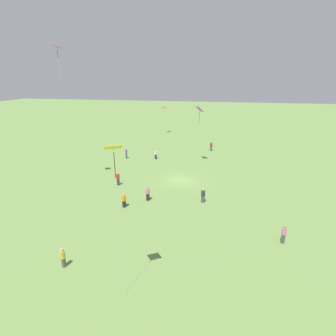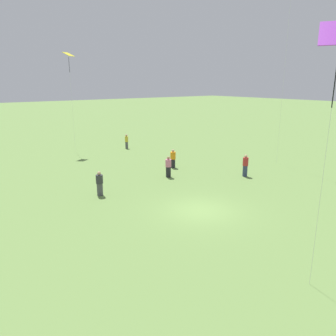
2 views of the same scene
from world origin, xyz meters
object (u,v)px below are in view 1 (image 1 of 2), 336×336
(kite_1, at_px, (58,56))
(kite_2, at_px, (200,110))
(person_5, at_px, (63,258))
(person_7, at_px, (211,146))
(person_0, at_px, (124,200))
(person_1, at_px, (284,234))
(person_8, at_px, (203,196))
(person_9, at_px, (156,154))
(person_4, at_px, (118,179))
(person_3, at_px, (126,154))
(person_6, at_px, (148,194))
(kite_3, at_px, (114,154))
(kite_0, at_px, (164,108))

(kite_1, distance_m, kite_2, 20.91)
(person_5, relative_size, person_7, 0.94)
(person_0, relative_size, kite_2, 0.18)
(person_1, height_order, person_8, person_1)
(person_8, height_order, person_9, person_8)
(person_7, bearing_deg, person_4, 48.27)
(person_4, relative_size, kite_2, 0.19)
(person_1, xyz_separation_m, person_9, (-21.71, -16.68, -0.05))
(person_1, xyz_separation_m, person_4, (-9.34, -18.80, 0.02))
(person_3, xyz_separation_m, person_6, (15.20, 8.06, -0.07))
(person_9, distance_m, kite_2, 10.92)
(person_1, distance_m, person_5, 18.17)
(person_1, xyz_separation_m, person_3, (-20.94, -21.79, 0.03))
(kite_3, bearing_deg, person_3, -56.35)
(person_4, distance_m, person_8, 11.77)
(person_0, xyz_separation_m, kite_0, (-39.47, -3.76, 5.50))
(kite_2, height_order, kite_3, kite_3)
(person_5, bearing_deg, person_3, -165.51)
(person_8, distance_m, kite_3, 17.69)
(person_4, relative_size, kite_0, 0.27)
(person_3, xyz_separation_m, kite_0, (-22.15, 2.18, 5.41))
(person_7, height_order, kite_1, kite_1)
(person_4, bearing_deg, person_1, 107.42)
(person_6, relative_size, person_7, 0.97)
(person_7, relative_size, person_9, 1.05)
(person_4, distance_m, person_5, 15.89)
(person_6, distance_m, person_7, 24.06)
(person_5, relative_size, kite_2, 0.18)
(person_3, bearing_deg, person_5, 144.49)
(person_0, bearing_deg, kite_0, 63.10)
(person_8, distance_m, kite_1, 22.99)
(person_8, bearing_deg, person_0, 0.81)
(kite_1, relative_size, kite_2, 1.82)
(person_7, relative_size, kite_3, 0.17)
(person_9, bearing_deg, person_0, 29.51)
(person_6, height_order, kite_0, kite_0)
(person_0, distance_m, person_5, 10.13)
(person_3, height_order, person_8, person_3)
(person_7, bearing_deg, person_3, 17.54)
(person_0, height_order, person_7, person_7)
(person_4, distance_m, kite_2, 16.64)
(kite_1, bearing_deg, person_4, -76.98)
(person_5, xyz_separation_m, kite_2, (-26.93, 7.76, 7.89))
(person_1, bearing_deg, person_3, 62.11)
(kite_2, bearing_deg, person_6, 178.43)
(person_3, height_order, person_9, person_3)
(person_5, relative_size, person_6, 0.97)
(person_5, bearing_deg, person_8, 147.89)
(person_4, height_order, kite_2, kite_2)
(person_5, distance_m, kite_1, 22.44)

